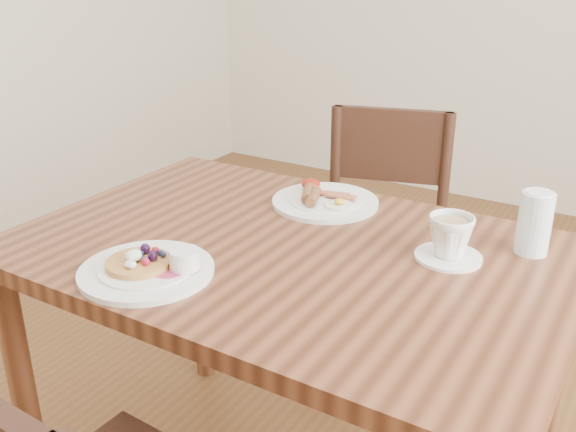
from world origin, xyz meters
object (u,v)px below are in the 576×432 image
object	(u,v)px
dining_table	(288,285)
teacup_saucer	(450,239)
pancake_plate	(149,268)
water_glass	(535,223)
chair_far	(381,236)
breakfast_plate	(324,200)

from	to	relation	value
dining_table	teacup_saucer	xyz separation A→B (m)	(0.32, 0.12, 0.14)
pancake_plate	water_glass	size ratio (longest dim) A/B	1.99
chair_far	breakfast_plate	size ratio (longest dim) A/B	3.26
breakfast_plate	teacup_saucer	world-z (taller)	teacup_saucer
breakfast_plate	dining_table	bearing A→B (deg)	-78.64
pancake_plate	breakfast_plate	world-z (taller)	pancake_plate
breakfast_plate	teacup_saucer	size ratio (longest dim) A/B	1.93
pancake_plate	teacup_saucer	xyz separation A→B (m)	(0.49, 0.38, 0.03)
teacup_saucer	breakfast_plate	bearing A→B (deg)	159.48
dining_table	teacup_saucer	size ratio (longest dim) A/B	8.57
pancake_plate	breakfast_plate	distance (m)	0.53
pancake_plate	water_glass	world-z (taller)	water_glass
teacup_saucer	water_glass	bearing A→B (deg)	40.97
breakfast_plate	teacup_saucer	distance (m)	0.40
chair_far	water_glass	world-z (taller)	water_glass
chair_far	pancake_plate	world-z (taller)	chair_far
teacup_saucer	water_glass	distance (m)	0.19
dining_table	water_glass	xyz separation A→B (m)	(0.46, 0.24, 0.17)
dining_table	chair_far	xyz separation A→B (m)	(-0.07, 0.68, -0.16)
dining_table	chair_far	world-z (taller)	chair_far
chair_far	breakfast_plate	world-z (taller)	chair_far
dining_table	water_glass	bearing A→B (deg)	27.70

